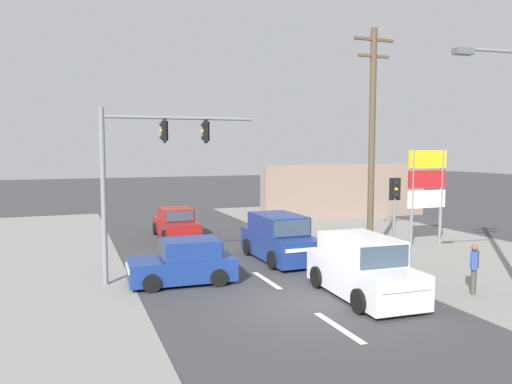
{
  "coord_description": "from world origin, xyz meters",
  "views": [
    {
      "loc": [
        -6.48,
        -13.03,
        4.62
      ],
      "look_at": [
        -0.03,
        4.0,
        3.05
      ],
      "focal_mm": 35.0,
      "sensor_mm": 36.0,
      "label": 1
    }
  ],
  "objects_px": {
    "suv_oncoming_near": "(362,269)",
    "sedan_crossing_left": "(176,224)",
    "shopping_plaza_sign": "(427,184)",
    "pedestal_signal_right_kerb": "(395,208)",
    "suv_oncoming_mid": "(279,239)",
    "utility_pole_midground_right": "(372,141)",
    "traffic_signal_mast": "(142,163)",
    "pedestrian_at_kerb": "(474,266)",
    "hatchback_receding_far": "(184,263)"
  },
  "relations": [
    {
      "from": "utility_pole_midground_right",
      "to": "pedestrian_at_kerb",
      "type": "bearing_deg",
      "value": -85.42
    },
    {
      "from": "traffic_signal_mast",
      "to": "hatchback_receding_far",
      "type": "xyz_separation_m",
      "value": [
        1.27,
        -0.67,
        -3.44
      ]
    },
    {
      "from": "suv_oncoming_mid",
      "to": "suv_oncoming_near",
      "type": "bearing_deg",
      "value": -86.42
    },
    {
      "from": "suv_oncoming_mid",
      "to": "suv_oncoming_near",
      "type": "distance_m",
      "value": 5.73
    },
    {
      "from": "sedan_crossing_left",
      "to": "suv_oncoming_near",
      "type": "height_order",
      "value": "suv_oncoming_near"
    },
    {
      "from": "traffic_signal_mast",
      "to": "suv_oncoming_near",
      "type": "distance_m",
      "value": 8.12
    },
    {
      "from": "utility_pole_midground_right",
      "to": "hatchback_receding_far",
      "type": "distance_m",
      "value": 8.98
    },
    {
      "from": "utility_pole_midground_right",
      "to": "shopping_plaza_sign",
      "type": "distance_m",
      "value": 5.21
    },
    {
      "from": "pedestal_signal_right_kerb",
      "to": "utility_pole_midground_right",
      "type": "bearing_deg",
      "value": 84.47
    },
    {
      "from": "pedestal_signal_right_kerb",
      "to": "sedan_crossing_left",
      "type": "xyz_separation_m",
      "value": [
        -6.15,
        10.21,
        -1.71
      ]
    },
    {
      "from": "suv_oncoming_mid",
      "to": "sedan_crossing_left",
      "type": "relative_size",
      "value": 1.07
    },
    {
      "from": "suv_oncoming_near",
      "to": "pedestrian_at_kerb",
      "type": "xyz_separation_m",
      "value": [
        3.42,
        -1.1,
        0.04
      ]
    },
    {
      "from": "traffic_signal_mast",
      "to": "pedestal_signal_right_kerb",
      "type": "height_order",
      "value": "traffic_signal_mast"
    },
    {
      "from": "shopping_plaza_sign",
      "to": "pedestal_signal_right_kerb",
      "type": "bearing_deg",
      "value": -140.63
    },
    {
      "from": "traffic_signal_mast",
      "to": "pedestrian_at_kerb",
      "type": "height_order",
      "value": "traffic_signal_mast"
    },
    {
      "from": "suv_oncoming_near",
      "to": "pedestal_signal_right_kerb",
      "type": "bearing_deg",
      "value": 38.81
    },
    {
      "from": "suv_oncoming_mid",
      "to": "utility_pole_midground_right",
      "type": "bearing_deg",
      "value": -25.6
    },
    {
      "from": "traffic_signal_mast",
      "to": "pedestrian_at_kerb",
      "type": "relative_size",
      "value": 3.68
    },
    {
      "from": "sedan_crossing_left",
      "to": "hatchback_receding_far",
      "type": "xyz_separation_m",
      "value": [
        -1.56,
        -8.98,
        -0.0
      ]
    },
    {
      "from": "utility_pole_midground_right",
      "to": "traffic_signal_mast",
      "type": "distance_m",
      "value": 9.19
    },
    {
      "from": "utility_pole_midground_right",
      "to": "shopping_plaza_sign",
      "type": "bearing_deg",
      "value": 23.7
    },
    {
      "from": "utility_pole_midground_right",
      "to": "sedan_crossing_left",
      "type": "distance_m",
      "value": 11.32
    },
    {
      "from": "pedestrian_at_kerb",
      "to": "shopping_plaza_sign",
      "type": "bearing_deg",
      "value": 60.71
    },
    {
      "from": "traffic_signal_mast",
      "to": "suv_oncoming_mid",
      "type": "distance_m",
      "value": 6.83
    },
    {
      "from": "pedestal_signal_right_kerb",
      "to": "suv_oncoming_mid",
      "type": "distance_m",
      "value": 4.93
    },
    {
      "from": "shopping_plaza_sign",
      "to": "pedestrian_at_kerb",
      "type": "bearing_deg",
      "value": -119.29
    },
    {
      "from": "shopping_plaza_sign",
      "to": "hatchback_receding_far",
      "type": "bearing_deg",
      "value": -168.32
    },
    {
      "from": "utility_pole_midground_right",
      "to": "suv_oncoming_near",
      "type": "bearing_deg",
      "value": -126.17
    },
    {
      "from": "shopping_plaza_sign",
      "to": "suv_oncoming_near",
      "type": "distance_m",
      "value": 9.8
    },
    {
      "from": "pedestal_signal_right_kerb",
      "to": "hatchback_receding_far",
      "type": "bearing_deg",
      "value": 170.94
    },
    {
      "from": "traffic_signal_mast",
      "to": "pedestrian_at_kerb",
      "type": "distance_m",
      "value": 11.39
    },
    {
      "from": "pedestal_signal_right_kerb",
      "to": "shopping_plaza_sign",
      "type": "xyz_separation_m",
      "value": [
        4.6,
        3.77,
        0.57
      ]
    },
    {
      "from": "utility_pole_midground_right",
      "to": "sedan_crossing_left",
      "type": "bearing_deg",
      "value": 127.08
    },
    {
      "from": "sedan_crossing_left",
      "to": "pedestrian_at_kerb",
      "type": "relative_size",
      "value": 2.61
    },
    {
      "from": "suv_oncoming_mid",
      "to": "hatchback_receding_far",
      "type": "xyz_separation_m",
      "value": [
        -4.53,
        -2.21,
        -0.18
      ]
    },
    {
      "from": "shopping_plaza_sign",
      "to": "suv_oncoming_near",
      "type": "relative_size",
      "value": 1.0
    },
    {
      "from": "sedan_crossing_left",
      "to": "suv_oncoming_mid",
      "type": "bearing_deg",
      "value": -66.31
    },
    {
      "from": "pedestal_signal_right_kerb",
      "to": "hatchback_receding_far",
      "type": "xyz_separation_m",
      "value": [
        -7.71,
        1.23,
        -1.71
      ]
    },
    {
      "from": "suv_oncoming_near",
      "to": "pedestrian_at_kerb",
      "type": "bearing_deg",
      "value": -17.76
    },
    {
      "from": "suv_oncoming_mid",
      "to": "pedestrian_at_kerb",
      "type": "height_order",
      "value": "suv_oncoming_mid"
    },
    {
      "from": "utility_pole_midground_right",
      "to": "suv_oncoming_mid",
      "type": "distance_m",
      "value": 5.51
    },
    {
      "from": "sedan_crossing_left",
      "to": "hatchback_receding_far",
      "type": "distance_m",
      "value": 9.11
    },
    {
      "from": "pedestal_signal_right_kerb",
      "to": "shopping_plaza_sign",
      "type": "distance_m",
      "value": 5.98
    },
    {
      "from": "suv_oncoming_mid",
      "to": "shopping_plaza_sign",
      "type": "bearing_deg",
      "value": 2.43
    },
    {
      "from": "traffic_signal_mast",
      "to": "pedestrian_at_kerb",
      "type": "bearing_deg",
      "value": -28.8
    },
    {
      "from": "pedestal_signal_right_kerb",
      "to": "sedan_crossing_left",
      "type": "bearing_deg",
      "value": 121.07
    },
    {
      "from": "suv_oncoming_near",
      "to": "sedan_crossing_left",
      "type": "bearing_deg",
      "value": 104.92
    },
    {
      "from": "utility_pole_midground_right",
      "to": "pedestrian_at_kerb",
      "type": "height_order",
      "value": "utility_pole_midground_right"
    },
    {
      "from": "pedestal_signal_right_kerb",
      "to": "suv_oncoming_near",
      "type": "relative_size",
      "value": 0.77
    },
    {
      "from": "sedan_crossing_left",
      "to": "pedestal_signal_right_kerb",
      "type": "bearing_deg",
      "value": -58.93
    }
  ]
}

